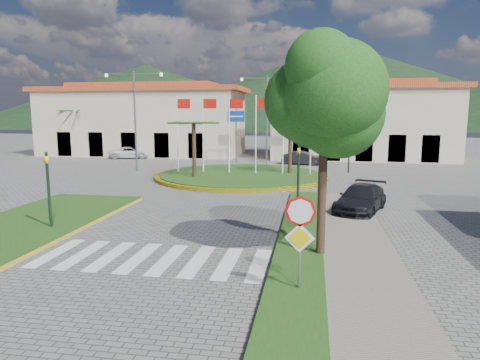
% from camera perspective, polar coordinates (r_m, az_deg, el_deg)
% --- Properties ---
extents(ground, '(160.00, 160.00, 0.00)m').
position_cam_1_polar(ground, '(11.22, -19.69, -16.52)').
color(ground, slate).
rests_on(ground, ground).
extents(sidewalk_right, '(4.00, 28.00, 0.15)m').
position_cam_1_polar(sidewalk_right, '(11.75, 13.37, -14.63)').
color(sidewalk_right, gray).
rests_on(sidewalk_right, ground).
extents(verge_right, '(1.60, 28.00, 0.18)m').
position_cam_1_polar(verge_right, '(11.72, 7.32, -14.43)').
color(verge_right, '#224513').
rests_on(verge_right, ground).
extents(median_left, '(5.00, 14.00, 0.18)m').
position_cam_1_polar(median_left, '(19.38, -27.89, -5.96)').
color(median_left, '#224513').
rests_on(median_left, ground).
extents(crosswalk, '(8.00, 3.00, 0.01)m').
position_cam_1_polar(crosswalk, '(14.55, -11.87, -10.18)').
color(crosswalk, silver).
rests_on(crosswalk, ground).
extents(roundabout_island, '(12.70, 12.70, 6.00)m').
position_cam_1_polar(roundabout_island, '(31.52, 0.18, 0.64)').
color(roundabout_island, yellow).
rests_on(roundabout_island, ground).
extents(stop_sign, '(0.80, 0.11, 2.65)m').
position_cam_1_polar(stop_sign, '(11.12, 8.00, -6.45)').
color(stop_sign, slate).
rests_on(stop_sign, ground).
extents(deciduous_tree, '(3.60, 3.60, 6.80)m').
position_cam_1_polar(deciduous_tree, '(13.77, 11.26, 10.65)').
color(deciduous_tree, black).
rests_on(deciduous_tree, ground).
extents(traffic_light_left, '(0.15, 0.18, 3.20)m').
position_cam_1_polar(traffic_light_left, '(18.66, -24.20, -0.43)').
color(traffic_light_left, black).
rests_on(traffic_light_left, ground).
extents(traffic_light_right, '(0.15, 0.18, 3.20)m').
position_cam_1_polar(traffic_light_right, '(20.95, 7.79, 1.22)').
color(traffic_light_right, black).
rests_on(traffic_light_right, ground).
extents(traffic_light_far, '(0.18, 0.15, 3.20)m').
position_cam_1_polar(traffic_light_far, '(34.98, 14.36, 4.10)').
color(traffic_light_far, black).
rests_on(traffic_light_far, ground).
extents(direction_sign_west, '(1.60, 0.14, 5.20)m').
position_cam_1_polar(direction_sign_west, '(40.39, -0.52, 7.24)').
color(direction_sign_west, slate).
rests_on(direction_sign_west, ground).
extents(direction_sign_east, '(1.60, 0.14, 5.20)m').
position_cam_1_polar(direction_sign_east, '(39.80, 6.64, 7.16)').
color(direction_sign_east, slate).
rests_on(direction_sign_east, ground).
extents(street_lamp_centre, '(4.80, 0.16, 8.00)m').
position_cam_1_polar(street_lamp_centre, '(38.98, 3.61, 8.58)').
color(street_lamp_centre, slate).
rests_on(street_lamp_centre, ground).
extents(street_lamp_west, '(4.80, 0.16, 8.00)m').
position_cam_1_polar(street_lamp_west, '(35.70, -13.82, 8.31)').
color(street_lamp_west, slate).
rests_on(street_lamp_west, ground).
extents(building_left, '(23.32, 9.54, 8.05)m').
position_cam_1_polar(building_left, '(50.54, -12.69, 7.79)').
color(building_left, beige).
rests_on(building_left, ground).
extents(building_right, '(19.08, 9.54, 8.05)m').
position_cam_1_polar(building_right, '(47.01, 15.75, 7.61)').
color(building_right, beige).
rests_on(building_right, ground).
extents(hill_far_west, '(140.00, 140.00, 22.00)m').
position_cam_1_polar(hill_far_west, '(160.59, -12.52, 10.97)').
color(hill_far_west, black).
rests_on(hill_far_west, ground).
extents(hill_far_mid, '(180.00, 180.00, 30.00)m').
position_cam_1_polar(hill_far_mid, '(169.36, 13.34, 12.18)').
color(hill_far_mid, black).
rests_on(hill_far_mid, ground).
extents(hill_near_back, '(110.00, 110.00, 16.00)m').
position_cam_1_polar(hill_near_back, '(139.62, 3.54, 10.26)').
color(hill_near_back, black).
rests_on(hill_near_back, ground).
extents(white_van, '(4.67, 3.27, 1.18)m').
position_cam_1_polar(white_van, '(46.47, -14.43, 3.55)').
color(white_van, white).
rests_on(white_van, ground).
extents(car_dark_a, '(3.63, 2.37, 1.15)m').
position_cam_1_polar(car_dark_a, '(45.65, -4.72, 3.69)').
color(car_dark_a, black).
rests_on(car_dark_a, ground).
extents(car_dark_b, '(3.93, 1.85, 1.24)m').
position_cam_1_polar(car_dark_b, '(39.86, 8.36, 2.93)').
color(car_dark_b, black).
rests_on(car_dark_b, ground).
extents(car_side_right, '(3.19, 4.84, 1.30)m').
position_cam_1_polar(car_side_right, '(21.33, 15.81, -2.41)').
color(car_side_right, black).
rests_on(car_side_right, ground).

